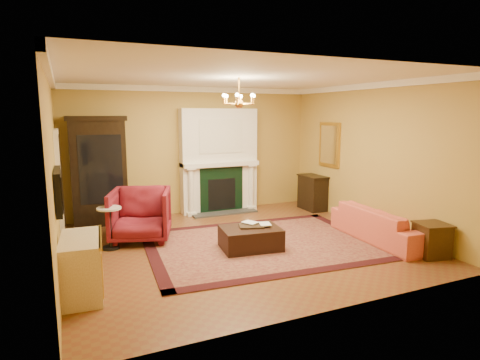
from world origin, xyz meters
TOP-DOWN VIEW (x-y plane):
  - floor at (0.00, 0.00)m, footprint 6.00×5.50m
  - ceiling at (0.00, 0.00)m, footprint 6.00×5.50m
  - wall_back at (0.00, 2.76)m, footprint 6.00×0.02m
  - wall_front at (0.00, -2.76)m, footprint 6.00×0.02m
  - wall_left at (-3.01, 0.00)m, footprint 0.02×5.50m
  - wall_right at (3.01, 0.00)m, footprint 0.02×5.50m
  - fireplace at (0.60, 2.57)m, footprint 1.90×0.70m
  - crown_molding at (0.00, 0.96)m, footprint 6.00×5.50m
  - doorway at (-2.95, 1.70)m, footprint 0.08×1.05m
  - tv_panel at (-2.95, -0.60)m, footprint 0.09×0.95m
  - gilt_mirror at (2.97, 1.40)m, footprint 0.06×0.76m
  - chandelier at (-0.00, 0.00)m, footprint 0.63×0.55m
  - oriental_rug at (0.39, -0.16)m, footprint 4.36×3.40m
  - china_cabinet at (-2.17, 2.49)m, footprint 1.17×0.64m
  - wingback_armchair at (-1.60, 0.99)m, footprint 1.32×1.28m
  - pedestal_table at (-2.19, 0.71)m, footprint 0.42×0.42m
  - commode at (-2.73, -1.04)m, footprint 0.58×1.08m
  - coral_sofa at (2.59, -0.87)m, footprint 0.75×2.20m
  - end_table at (2.72, -1.87)m, footprint 0.56×0.56m
  - console_table at (2.78, 1.77)m, footprint 0.44×0.75m
  - leather_ottoman at (0.08, -0.32)m, footprint 1.10×0.86m
  - ottoman_tray at (0.12, -0.27)m, footprint 0.51×0.45m
  - book_a at (0.06, -0.20)m, footprint 0.19×0.11m
  - book_b at (0.27, -0.31)m, footprint 0.19×0.07m
  - topiary_left at (0.10, 2.53)m, footprint 0.16×0.16m
  - topiary_right at (1.12, 2.53)m, footprint 0.18×0.18m

SIDE VIEW (x-z plane):
  - floor at x=0.00m, z-range -0.02..0.00m
  - oriental_rug at x=0.39m, z-range 0.00..0.02m
  - leather_ottoman at x=0.08m, z-range 0.02..0.40m
  - end_table at x=2.72m, z-range 0.00..0.54m
  - commode at x=-2.73m, z-range 0.00..0.78m
  - ottoman_tray at x=0.12m, z-range 0.40..0.42m
  - console_table at x=2.78m, z-range 0.00..0.83m
  - coral_sofa at x=2.59m, z-range 0.00..0.85m
  - pedestal_table at x=-2.19m, z-range 0.06..0.82m
  - wingback_armchair at x=-1.60m, z-range 0.00..1.09m
  - book_b at x=0.27m, z-range 0.42..0.69m
  - book_a at x=0.06m, z-range 0.42..0.69m
  - doorway at x=-2.95m, z-range 0.00..2.10m
  - china_cabinet at x=-2.17m, z-range 0.00..2.23m
  - fireplace at x=0.60m, z-range -0.06..2.44m
  - tv_panel at x=-2.95m, z-range 1.06..1.64m
  - topiary_left at x=0.10m, z-range 1.25..1.68m
  - topiary_right at x=1.12m, z-range 1.25..1.73m
  - wall_back at x=0.00m, z-range 0.00..3.00m
  - wall_front at x=0.00m, z-range 0.00..3.00m
  - wall_left at x=-3.01m, z-range 0.00..3.00m
  - wall_right at x=3.01m, z-range 0.00..3.00m
  - gilt_mirror at x=2.97m, z-range 1.12..2.17m
  - chandelier at x=0.00m, z-range 2.34..2.87m
  - crown_molding at x=0.00m, z-range 2.88..3.00m
  - ceiling at x=0.00m, z-range 3.00..3.02m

